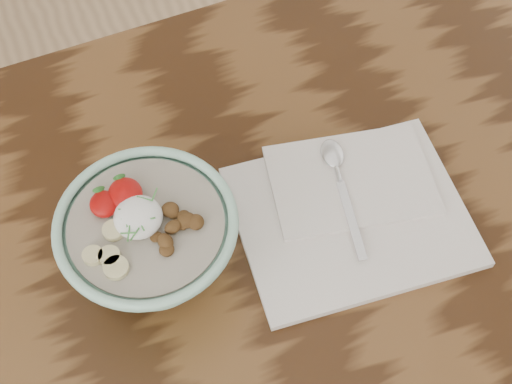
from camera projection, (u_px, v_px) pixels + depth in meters
table at (127, 367)px, 87.52cm from camera, size 160.00×90.00×75.00cm
breakfast_bowl at (150, 241)px, 78.68cm from camera, size 19.78×19.78×13.10cm
napkin at (351, 208)px, 87.83cm from camera, size 29.84×25.69×1.70cm
spoon at (337, 169)px, 89.21cm from camera, size 5.71×17.44×0.91cm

